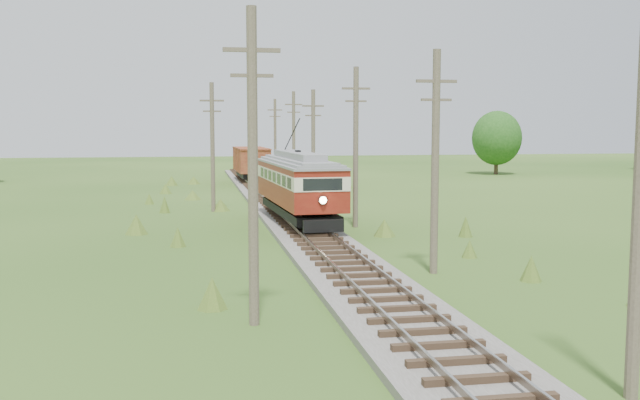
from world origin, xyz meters
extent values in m
cube|color=#605B54|center=(0.00, 34.00, 0.12)|extent=(3.60, 96.00, 0.25)
cube|color=#726659|center=(-0.72, 34.00, 0.48)|extent=(0.08, 96.00, 0.17)
cube|color=#726659|center=(0.72, 34.00, 0.48)|extent=(0.08, 96.00, 0.17)
cube|color=#2D2116|center=(0.00, 34.00, 0.33)|extent=(2.40, 96.00, 0.16)
cube|color=black|center=(0.00, 31.55, 1.01)|extent=(2.94, 11.12, 0.45)
cube|color=maroon|center=(0.00, 31.55, 2.01)|extent=(3.41, 12.10, 1.10)
cube|color=beige|center=(0.00, 31.55, 2.90)|extent=(3.44, 12.16, 0.70)
cube|color=black|center=(0.00, 31.55, 2.90)|extent=(3.44, 11.62, 0.55)
cube|color=maroon|center=(0.00, 31.55, 3.40)|extent=(3.41, 12.10, 0.30)
cube|color=gray|center=(0.00, 31.55, 3.73)|extent=(3.47, 12.22, 0.38)
cube|color=gray|center=(0.00, 31.55, 4.07)|extent=(1.72, 9.03, 0.40)
sphere|color=#FFF2BF|center=(0.31, 25.49, 2.16)|extent=(0.36, 0.36, 0.36)
cylinder|color=black|center=(-0.09, 33.34, 5.20)|extent=(0.30, 4.64, 1.92)
cylinder|color=black|center=(-0.51, 26.99, 0.96)|extent=(0.16, 0.80, 0.80)
cylinder|color=black|center=(0.98, 27.06, 0.96)|extent=(0.16, 0.80, 0.80)
cylinder|color=black|center=(-0.98, 36.03, 0.96)|extent=(0.16, 0.80, 0.80)
cylinder|color=black|center=(0.51, 36.11, 0.96)|extent=(0.16, 0.80, 0.80)
cube|color=black|center=(0.00, 63.56, 0.95)|extent=(2.50, 8.09, 0.56)
cube|color=maroon|center=(0.00, 63.56, 2.35)|extent=(3.10, 9.00, 2.23)
cube|color=maroon|center=(0.00, 63.56, 3.52)|extent=(3.16, 9.18, 0.13)
cylinder|color=black|center=(-0.78, 60.86, 1.01)|extent=(0.15, 0.90, 0.89)
cylinder|color=black|center=(0.90, 60.90, 1.01)|extent=(0.15, 0.90, 0.89)
cylinder|color=black|center=(-0.90, 66.22, 1.01)|extent=(0.15, 0.90, 0.89)
cylinder|color=black|center=(0.78, 66.26, 1.01)|extent=(0.15, 0.90, 0.89)
cone|color=gray|center=(2.53, 46.21, 0.65)|extent=(3.46, 3.46, 1.30)
cone|color=gray|center=(3.39, 45.13, 0.38)|extent=(1.95, 1.95, 0.76)
cylinder|color=brown|center=(3.10, 5.00, 4.40)|extent=(0.30, 0.30, 8.80)
cylinder|color=brown|center=(3.30, 18.00, 4.30)|extent=(0.30, 0.30, 8.60)
cube|color=brown|center=(3.30, 18.00, 7.40)|extent=(1.60, 0.12, 0.12)
cube|color=brown|center=(3.30, 18.00, 6.70)|extent=(1.20, 0.10, 0.10)
cylinder|color=brown|center=(3.20, 31.00, 4.50)|extent=(0.30, 0.30, 9.00)
cube|color=brown|center=(3.20, 31.00, 7.80)|extent=(1.60, 0.12, 0.12)
cube|color=brown|center=(3.20, 31.00, 7.10)|extent=(1.20, 0.10, 0.10)
cylinder|color=brown|center=(3.00, 44.00, 4.20)|extent=(0.30, 0.30, 8.40)
cube|color=brown|center=(3.00, 44.00, 7.20)|extent=(1.60, 0.12, 0.12)
cube|color=brown|center=(3.00, 44.00, 6.50)|extent=(1.20, 0.10, 0.10)
cylinder|color=brown|center=(3.40, 57.00, 4.45)|extent=(0.30, 0.30, 8.90)
cube|color=brown|center=(3.40, 57.00, 7.70)|extent=(1.60, 0.12, 0.12)
cube|color=brown|center=(3.40, 57.00, 7.00)|extent=(1.20, 0.10, 0.10)
cylinder|color=brown|center=(3.20, 70.00, 4.35)|extent=(0.30, 0.30, 8.70)
cube|color=brown|center=(3.20, 70.00, 7.50)|extent=(1.60, 0.12, 0.12)
cube|color=brown|center=(3.20, 70.00, 6.80)|extent=(1.20, 0.10, 0.10)
cylinder|color=brown|center=(-4.20, 12.00, 4.50)|extent=(0.30, 0.30, 9.00)
cube|color=brown|center=(-4.20, 12.00, 7.80)|extent=(1.60, 0.12, 0.12)
cube|color=brown|center=(-4.20, 12.00, 7.10)|extent=(1.20, 0.10, 0.10)
cylinder|color=brown|center=(-4.50, 40.00, 4.30)|extent=(0.30, 0.30, 8.60)
cube|color=brown|center=(-4.50, 40.00, 7.40)|extent=(1.60, 0.12, 0.12)
cube|color=brown|center=(-4.50, 40.00, 6.70)|extent=(1.20, 0.10, 0.10)
cylinder|color=#38281C|center=(30.00, 72.00, 1.26)|extent=(0.50, 0.50, 2.52)
ellipsoid|color=#1B4A16|center=(30.00, 72.00, 4.34)|extent=(5.88, 5.88, 6.47)
camera|label=1|loc=(-5.90, -8.06, 5.69)|focal=40.00mm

